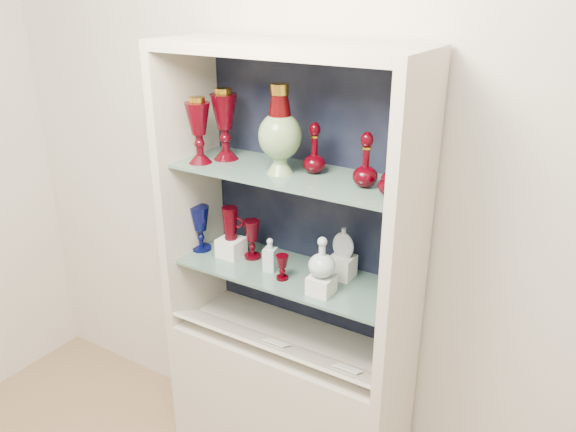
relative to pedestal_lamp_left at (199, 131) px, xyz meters
The scene contains 29 objects.
wall_back 0.50m from the pedestal_lamp_left, 37.30° to the left, with size 3.50×0.02×2.80m, color white.
cabinet_base 1.28m from the pedestal_lamp_left, ahead, with size 1.00×0.40×0.75m, color beige.
cabinet_back_panel 0.52m from the pedestal_lamp_left, 34.23° to the left, with size 0.98×0.02×1.15m, color black.
cabinet_side_left 0.30m from the pedestal_lamp_left, 151.83° to the left, with size 0.04×0.40×1.15m, color beige.
cabinet_side_right 0.89m from the pedestal_lamp_left, ahead, with size 0.04×0.40×1.15m, color beige.
cabinet_top_cap 0.49m from the pedestal_lamp_left, ahead, with size 1.00×0.40×0.04m, color beige.
shelf_lower 0.67m from the pedestal_lamp_left, 12.30° to the left, with size 0.92×0.34×0.01m, color slate.
shelf_upper 0.40m from the pedestal_lamp_left, 12.30° to the left, with size 0.92×0.34×0.01m, color slate.
label_ledge 0.90m from the pedestal_lamp_left, ahead, with size 0.92×0.18×0.01m, color beige.
label_card_0 0.89m from the pedestal_lamp_left, ahead, with size 0.10×0.07×0.00m, color white.
label_card_1 1.06m from the pedestal_lamp_left, ahead, with size 0.10×0.07×0.00m, color white.
pedestal_lamp_left is the anchor object (origin of this frame).
pedestal_lamp_right 0.11m from the pedestal_lamp_left, 59.68° to the left, with size 0.11×0.11×0.28m, color #46030B, non-canonical shape.
enamel_urn 0.34m from the pedestal_lamp_left, ahead, with size 0.16×0.16×0.33m, color #0B4D2B, non-canonical shape.
ruby_decanter_a 0.46m from the pedestal_lamp_left, 14.72° to the left, with size 0.08×0.08×0.21m, color #440007, non-canonical shape.
ruby_decanter_b 0.68m from the pedestal_lamp_left, ahead, with size 0.09×0.09×0.21m, color #440007, non-canonical shape.
lidded_bowl 0.79m from the pedestal_lamp_left, ahead, with size 0.09×0.09×0.10m, color #440007, non-canonical shape.
cobalt_goblet 0.46m from the pedestal_lamp_left, 141.88° to the left, with size 0.08×0.08×0.20m, color #05083E, non-canonical shape.
ruby_goblet_tall 0.50m from the pedestal_lamp_left, 33.38° to the left, with size 0.07×0.07×0.17m, color #46030B, non-canonical shape.
ruby_goblet_small 0.62m from the pedestal_lamp_left, ahead, with size 0.05×0.05×0.10m, color #440007, non-canonical shape.
riser_ruby_pitcher 0.52m from the pedestal_lamp_left, 43.90° to the left, with size 0.10×0.10×0.08m, color silver.
ruby_pitcher 0.41m from the pedestal_lamp_left, 43.90° to the left, with size 0.11×0.07×0.14m, color #46030B, non-canonical shape.
clear_square_bottle 0.56m from the pedestal_lamp_left, 10.01° to the left, with size 0.05×0.05×0.14m, color #ACC3C7, non-canonical shape.
riser_flat_flask 0.77m from the pedestal_lamp_left, 15.09° to the left, with size 0.09×0.09×0.09m, color silver.
flat_flask 0.70m from the pedestal_lamp_left, 15.09° to the left, with size 0.09×0.04×0.12m, color #AAB2BC, non-canonical shape.
riser_clear_round_decanter 0.75m from the pedestal_lamp_left, ahead, with size 0.09×0.09×0.07m, color silver.
clear_round_decanter 0.68m from the pedestal_lamp_left, ahead, with size 0.10×0.10×0.15m, color #ACC3C7, non-canonical shape.
riser_cameo_medallion 0.97m from the pedestal_lamp_left, 12.53° to the left, with size 0.08×0.08×0.10m, color silver.
cameo_medallion 0.91m from the pedestal_lamp_left, 12.53° to the left, with size 0.11×0.04×0.13m, color black, non-canonical shape.
Camera 1 is at (1.04, -0.16, 2.11)m, focal length 35.00 mm.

